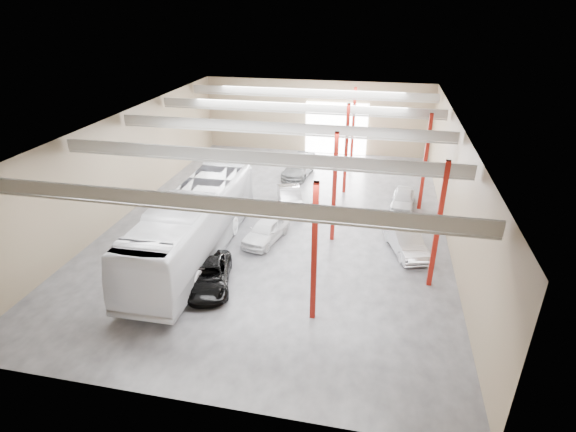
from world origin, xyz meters
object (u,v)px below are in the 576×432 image
(black_sedan, at_px, (209,275))
(car_row_c, at_px, (299,167))
(coach_bus, at_px, (194,224))
(car_row_a, at_px, (266,230))
(car_right_far, at_px, (403,199))
(car_right_near, at_px, (406,241))
(car_row_b, at_px, (290,198))

(black_sedan, height_order, car_row_c, car_row_c)
(coach_bus, relative_size, black_sedan, 3.00)
(car_row_a, height_order, car_right_far, car_row_a)
(car_row_a, relative_size, car_right_near, 0.97)
(car_right_far, bearing_deg, black_sedan, -123.64)
(car_row_b, height_order, car_row_c, car_row_b)
(coach_bus, bearing_deg, car_row_a, 32.52)
(car_right_near, bearing_deg, black_sedan, -168.93)
(coach_bus, bearing_deg, car_right_far, 36.55)
(car_right_near, bearing_deg, car_right_far, 71.40)
(black_sedan, bearing_deg, car_right_near, 14.49)
(car_row_a, height_order, car_row_b, car_row_b)
(car_row_c, height_order, car_right_far, car_row_c)
(coach_bus, distance_m, car_row_c, 14.91)
(black_sedan, relative_size, car_right_near, 1.07)
(black_sedan, xyz_separation_m, car_row_a, (1.71, 5.53, 0.07))
(car_row_c, bearing_deg, black_sedan, -88.75)
(car_row_a, bearing_deg, car_row_b, 98.07)
(coach_bus, height_order, car_right_near, coach_bus)
(coach_bus, relative_size, car_right_near, 3.21)
(car_row_a, distance_m, car_right_far, 11.03)
(coach_bus, relative_size, car_row_b, 3.19)
(black_sedan, relative_size, car_row_a, 1.11)
(car_row_b, bearing_deg, black_sedan, -120.08)
(coach_bus, bearing_deg, car_row_b, 60.56)
(car_row_c, relative_size, car_right_far, 1.25)
(coach_bus, distance_m, car_row_b, 8.79)
(car_row_c, distance_m, car_right_far, 10.10)
(car_row_a, height_order, car_right_near, car_right_near)
(black_sedan, bearing_deg, car_row_a, 57.63)
(black_sedan, relative_size, car_row_b, 1.07)
(black_sedan, xyz_separation_m, car_right_far, (10.30, 12.44, 0.02))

